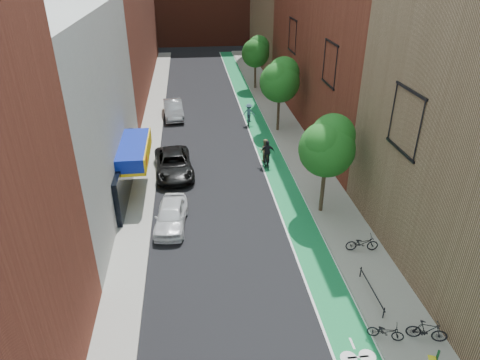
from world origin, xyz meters
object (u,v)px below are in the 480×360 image
object	(u,v)px
parked_car_white	(171,215)
cyclist_lane_far	(249,116)
cyclist_lane_near	(265,154)
parked_car_black	(174,164)
parked_car_silver	(173,109)
cyclist_lane_mid	(268,157)

from	to	relation	value
parked_car_white	cyclist_lane_far	size ratio (longest dim) A/B	2.11
cyclist_lane_near	cyclist_lane_far	xyz separation A→B (m)	(0.00, 8.83, -0.01)
parked_car_white	parked_car_black	distance (m)	6.95
parked_car_silver	cyclist_lane_mid	world-z (taller)	cyclist_lane_mid
cyclist_lane_near	cyclist_lane_mid	size ratio (longest dim) A/B	1.00
cyclist_lane_near	parked_car_black	bearing A→B (deg)	10.99
cyclist_lane_near	cyclist_lane_far	world-z (taller)	cyclist_lane_near
parked_car_black	cyclist_lane_mid	world-z (taller)	cyclist_lane_mid
cyclist_lane_mid	cyclist_lane_far	world-z (taller)	cyclist_lane_mid
parked_car_black	cyclist_lane_mid	xyz separation A→B (m)	(7.11, 0.30, 0.07)
cyclist_lane_mid	cyclist_lane_far	size ratio (longest dim) A/B	1.03
parked_car_silver	cyclist_lane_near	world-z (taller)	cyclist_lane_near
parked_car_black	cyclist_lane_near	xyz separation A→B (m)	(6.95, 0.67, 0.13)
parked_car_black	parked_car_silver	size ratio (longest dim) A/B	1.13
cyclist_lane_mid	cyclist_lane_far	bearing A→B (deg)	-85.37
cyclist_lane_near	cyclist_lane_mid	distance (m)	0.41
parked_car_silver	cyclist_lane_near	bearing A→B (deg)	-63.68
cyclist_lane_far	parked_car_silver	bearing A→B (deg)	-9.98
parked_car_white	cyclist_lane_near	xyz separation A→B (m)	(6.98, 7.62, 0.18)
cyclist_lane_mid	cyclist_lane_far	xyz separation A→B (m)	(-0.17, 9.21, 0.04)
parked_car_white	parked_car_silver	size ratio (longest dim) A/B	0.86
cyclist_lane_far	parked_car_black	bearing A→B (deg)	66.38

